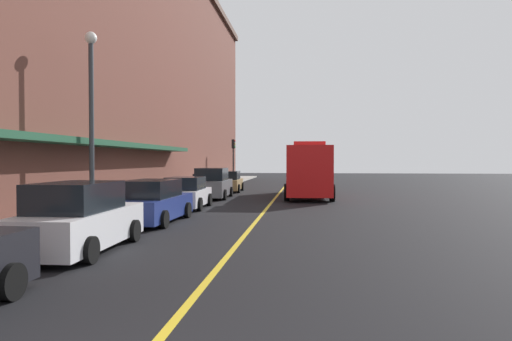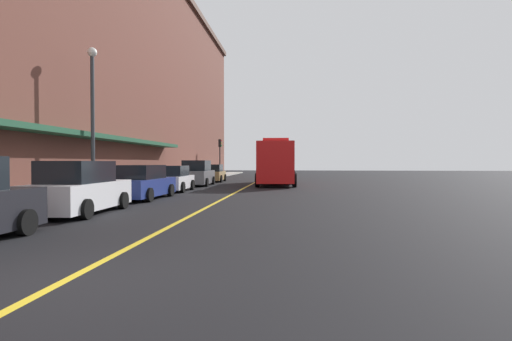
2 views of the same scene
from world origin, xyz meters
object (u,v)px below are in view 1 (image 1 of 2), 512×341
Objects in this scene: parked_car_4 at (212,184)px; parked_car_5 at (228,182)px; traffic_light_near at (233,152)px; parked_car_2 at (153,202)px; street_lamp_left at (91,105)px; parking_meter_0 at (107,196)px; parked_car_3 at (186,193)px; fire_truck at (308,171)px; parked_car_1 at (80,219)px; parking_meter_1 at (194,180)px.

parked_car_5 is (-0.03, 5.94, -0.14)m from parked_car_4.
traffic_light_near is (-1.40, 16.92, 2.28)m from parked_car_4.
parked_car_2 is 4.25m from street_lamp_left.
traffic_light_near is (0.06, 28.80, 2.10)m from parking_meter_0.
parked_car_4 is at bearing -2.39° from parked_car_3.
fire_truck is 15.63m from parking_meter_0.
street_lamp_left is at bearing -91.32° from traffic_light_near.
parked_car_1 is 0.67× the size of street_lamp_left.
street_lamp_left reaches higher than parking_meter_0.
parked_car_3 is 11.94m from parked_car_5.
traffic_light_near is at bearing 3.76° from parked_car_2.
street_lamp_left is (-2.01, -5.86, 3.66)m from parked_car_3.
street_lamp_left is (-8.01, -13.72, 2.75)m from fire_truck.
parked_car_5 is 17.89m from parking_meter_0.
parked_car_4 is 1.07× the size of parked_car_5.
parked_car_1 is 3.51× the size of parking_meter_0.
traffic_light_near is (0.66, 28.77, -1.24)m from street_lamp_left.
parked_car_2 reaches higher than parking_meter_1.
parked_car_1 is 1.09× the size of traffic_light_near.
parking_meter_1 is at bearing 50.68° from parked_car_4.
parked_car_4 is 1.06× the size of traffic_light_near.
parked_car_5 is 3.21× the size of parking_meter_1.
parked_car_1 is 6.34m from street_lamp_left.
parking_meter_0 and parking_meter_1 have the same top height.
street_lamp_left is at bearing 177.26° from parking_meter_0.
parked_car_5 is at bearing 1.06° from parked_car_2.
parked_car_5 is 11.32m from traffic_light_near.
street_lamp_left is (-0.60, -12.98, 3.34)m from parking_meter_1.
traffic_light_near is (-7.35, 15.05, 1.50)m from fire_truck.
parked_car_1 is 3.51× the size of parking_meter_1.
street_lamp_left is 1.61× the size of traffic_light_near.
parking_meter_0 is at bearing -90.12° from traffic_light_near.
parked_car_5 is at bearing -2.00° from parked_car_3.
parking_meter_1 is (-1.41, 7.12, 0.32)m from parked_car_3.
street_lamp_left reaches higher than parking_meter_1.
traffic_light_near is (-1.37, 10.97, 2.42)m from parked_car_5.
parked_car_3 is 0.60× the size of street_lamp_left.
parked_car_2 is 5.16m from parked_car_3.
traffic_light_near is at bearing 4.99° from parked_car_5.
parked_car_3 is (-0.08, 5.16, -0.03)m from parked_car_2.
fire_truck is (5.95, 1.87, 0.77)m from parked_car_4.
traffic_light_near reaches higher than parked_car_2.
parked_car_4 is 3.43× the size of parking_meter_0.
parking_meter_0 is 0.19× the size of street_lamp_left.
street_lamp_left is at bearing 171.40° from parked_car_5.
parked_car_5 reaches higher than parking_meter_0.
parked_car_4 is 3.43× the size of parking_meter_1.
fire_truck is 16.82m from traffic_light_near.
parked_car_1 is 17.88m from parking_meter_1.
parked_car_3 is at bearing 1.77° from parked_car_2.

